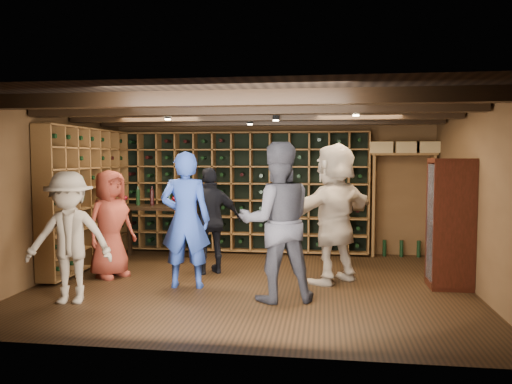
# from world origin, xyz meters

# --- Properties ---
(ground) EXTENTS (6.00, 6.00, 0.00)m
(ground) POSITION_xyz_m (0.00, 0.00, 0.00)
(ground) COLOR black
(ground) RESTS_ON ground
(room_shell) EXTENTS (6.00, 6.00, 6.00)m
(room_shell) POSITION_xyz_m (0.00, 0.05, 2.42)
(room_shell) COLOR #50351B
(room_shell) RESTS_ON ground
(wine_rack_back) EXTENTS (4.65, 0.30, 2.20)m
(wine_rack_back) POSITION_xyz_m (-0.52, 2.33, 1.15)
(wine_rack_back) COLOR brown
(wine_rack_back) RESTS_ON ground
(wine_rack_left) EXTENTS (0.30, 2.65, 2.20)m
(wine_rack_left) POSITION_xyz_m (-2.83, 0.82, 1.15)
(wine_rack_left) COLOR brown
(wine_rack_left) RESTS_ON ground
(crate_shelf) EXTENTS (1.20, 0.32, 2.07)m
(crate_shelf) POSITION_xyz_m (2.41, 2.32, 1.57)
(crate_shelf) COLOR brown
(crate_shelf) RESTS_ON ground
(display_cabinet) EXTENTS (0.55, 0.50, 1.75)m
(display_cabinet) POSITION_xyz_m (2.71, 0.20, 0.86)
(display_cabinet) COLOR black
(display_cabinet) RESTS_ON ground
(man_blue_shirt) EXTENTS (0.73, 0.52, 1.87)m
(man_blue_shirt) POSITION_xyz_m (-0.88, -0.26, 0.94)
(man_blue_shirt) COLOR navy
(man_blue_shirt) RESTS_ON ground
(man_grey_suit) EXTENTS (1.13, 0.98, 1.98)m
(man_grey_suit) POSITION_xyz_m (0.42, -0.72, 0.99)
(man_grey_suit) COLOR black
(man_grey_suit) RESTS_ON ground
(guest_red_floral) EXTENTS (0.83, 0.93, 1.60)m
(guest_red_floral) POSITION_xyz_m (-2.16, 0.16, 0.80)
(guest_red_floral) COLOR maroon
(guest_red_floral) RESTS_ON ground
(guest_woman_black) EXTENTS (1.04, 0.81, 1.64)m
(guest_woman_black) POSITION_xyz_m (-0.72, 0.60, 0.82)
(guest_woman_black) COLOR black
(guest_woman_black) RESTS_ON ground
(guest_khaki) EXTENTS (1.14, 0.78, 1.62)m
(guest_khaki) POSITION_xyz_m (-2.10, -1.17, 0.81)
(guest_khaki) COLOR #7F6F58
(guest_khaki) RESTS_ON ground
(guest_beige) EXTENTS (1.70, 1.76, 2.00)m
(guest_beige) POSITION_xyz_m (1.15, 0.31, 1.00)
(guest_beige) COLOR tan
(guest_beige) RESTS_ON ground
(tasting_table) EXTENTS (1.28, 0.67, 1.23)m
(tasting_table) POSITION_xyz_m (-1.95, 1.49, 0.83)
(tasting_table) COLOR black
(tasting_table) RESTS_ON ground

